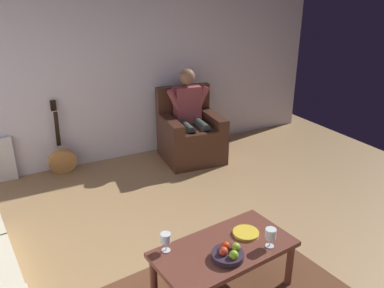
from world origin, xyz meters
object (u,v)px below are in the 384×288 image
(person_seated, at_px, (190,112))
(guitar, at_px, (62,158))
(wine_glass_far, at_px, (166,239))
(decorative_dish, at_px, (246,233))
(wine_glass_near, at_px, (271,235))
(coffee_table, at_px, (224,253))
(fruit_bowl, at_px, (228,254))
(armchair, at_px, (190,136))

(person_seated, height_order, guitar, person_seated)
(wine_glass_far, relative_size, decorative_dish, 0.71)
(wine_glass_near, xyz_separation_m, decorative_dish, (0.07, -0.22, -0.10))
(coffee_table, height_order, wine_glass_near, wine_glass_near)
(coffee_table, height_order, fruit_bowl, fruit_bowl)
(armchair, distance_m, wine_glass_far, 2.73)
(wine_glass_far, xyz_separation_m, decorative_dish, (-0.67, 0.11, -0.09))
(coffee_table, bearing_deg, decorative_dish, -165.87)
(guitar, bearing_deg, armchair, 168.87)
(person_seated, distance_m, fruit_bowl, 2.83)
(person_seated, xyz_separation_m, decorative_dish, (0.74, 2.43, -0.25))
(armchair, xyz_separation_m, coffee_table, (0.99, 2.50, 0.03))
(wine_glass_near, bearing_deg, coffee_table, -25.76)
(armchair, relative_size, person_seated, 0.79)
(wine_glass_near, relative_size, decorative_dish, 0.74)
(guitar, bearing_deg, fruit_bowl, 103.36)
(decorative_dish, bearing_deg, person_seated, -107.02)
(armchair, distance_m, guitar, 1.78)
(person_seated, xyz_separation_m, guitar, (1.74, -0.34, -0.48))
(person_seated, bearing_deg, wine_glass_near, 81.14)
(wine_glass_near, relative_size, wine_glass_far, 1.03)
(fruit_bowl, bearing_deg, coffee_table, -109.67)
(armchair, bearing_deg, guitar, -5.81)
(person_seated, xyz_separation_m, coffee_table, (0.99, 2.49, -0.32))
(fruit_bowl, distance_m, decorative_dish, 0.35)
(fruit_bowl, bearing_deg, armchair, -111.60)
(guitar, height_order, wine_glass_near, guitar)
(wine_glass_far, bearing_deg, coffee_table, 158.18)
(coffee_table, height_order, guitar, guitar)
(armchair, distance_m, coffee_table, 2.69)
(fruit_bowl, bearing_deg, wine_glass_near, 175.28)
(person_seated, bearing_deg, decorative_dish, 78.30)
(coffee_table, distance_m, wine_glass_near, 0.40)
(fruit_bowl, height_order, decorative_dish, fruit_bowl)
(coffee_table, bearing_deg, wine_glass_near, 154.24)
(person_seated, relative_size, fruit_bowl, 5.20)
(coffee_table, xyz_separation_m, fruit_bowl, (0.04, 0.13, 0.10))
(person_seated, bearing_deg, fruit_bowl, 73.72)
(armchair, height_order, wine_glass_far, armchair)
(coffee_table, distance_m, guitar, 2.94)
(person_seated, height_order, wine_glass_near, person_seated)
(wine_glass_far, bearing_deg, fruit_bowl, 142.08)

